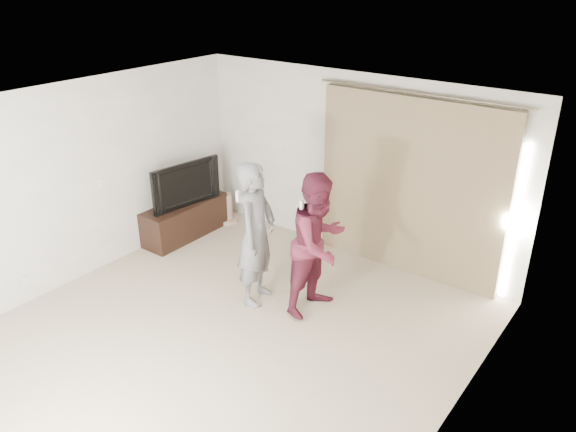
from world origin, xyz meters
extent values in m
plane|color=#BCA98D|center=(0.00, 0.00, 0.00)|extent=(5.50, 5.50, 0.00)
cube|color=beige|center=(0.00, 2.75, 1.30)|extent=(5.00, 0.04, 2.60)
cube|color=beige|center=(-2.50, 0.00, 1.30)|extent=(0.04, 5.50, 2.60)
cube|color=white|center=(-2.48, 0.40, 1.20)|extent=(0.02, 0.08, 0.12)
cube|color=white|center=(-2.48, -0.90, 0.30)|extent=(0.02, 0.08, 0.12)
cube|color=white|center=(0.00, 0.00, 2.60)|extent=(5.00, 5.50, 0.01)
cube|color=#8C7755|center=(0.90, 2.68, 1.20)|extent=(2.60, 0.10, 2.40)
cylinder|color=brown|center=(0.90, 2.68, 2.44)|extent=(2.80, 0.03, 0.03)
cube|color=white|center=(2.26, 2.72, 1.05)|extent=(0.08, 0.04, 2.00)
cube|color=black|center=(-2.27, 1.61, 0.27)|extent=(0.49, 1.42, 0.54)
imported|color=black|center=(-2.27, 1.61, 0.88)|extent=(0.33, 1.18, 0.67)
cylinder|color=tan|center=(-2.10, 2.37, 0.03)|extent=(0.36, 0.36, 0.06)
cylinder|color=tan|center=(-2.10, 2.37, 0.27)|extent=(0.20, 0.20, 0.43)
imported|color=slate|center=(-0.22, 0.89, 0.91)|extent=(0.60, 0.76, 1.82)
cube|color=white|center=(-0.40, 0.79, 1.40)|extent=(0.04, 0.04, 0.14)
cube|color=white|center=(-0.40, 1.01, 1.27)|extent=(0.05, 0.05, 0.09)
imported|color=maroon|center=(0.49, 1.18, 0.88)|extent=(0.75, 0.92, 1.76)
cube|color=white|center=(0.31, 1.08, 1.35)|extent=(0.04, 0.04, 0.14)
cube|color=white|center=(0.31, 1.30, 1.23)|extent=(0.05, 0.05, 0.09)
camera|label=1|loc=(3.70, -3.74, 3.91)|focal=35.00mm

